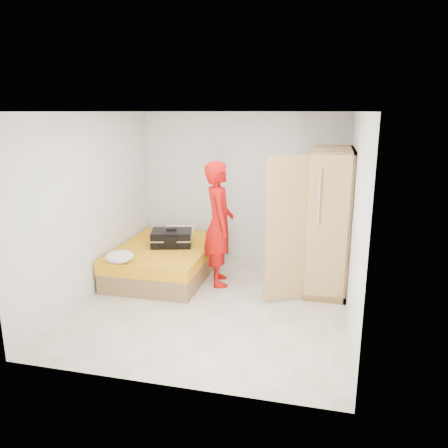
% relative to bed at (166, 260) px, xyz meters
% --- Properties ---
extents(room, '(4.00, 4.02, 2.60)m').
position_rel_bed_xyz_m(room, '(1.05, -0.83, 1.05)').
color(room, beige).
rests_on(room, ground).
extents(bed, '(1.42, 2.02, 0.50)m').
position_rel_bed_xyz_m(bed, '(0.00, 0.00, 0.00)').
color(bed, olive).
rests_on(bed, ground).
extents(wardrobe, '(1.12, 1.43, 2.10)m').
position_rel_bed_xyz_m(wardrobe, '(2.50, 0.02, 0.75)').
color(wardrobe, tan).
rests_on(wardrobe, ground).
extents(person, '(0.65, 0.80, 1.90)m').
position_rel_bed_xyz_m(person, '(0.93, -0.14, 0.70)').
color(person, red).
rests_on(person, ground).
extents(suitcase, '(0.75, 0.62, 0.28)m').
position_rel_bed_xyz_m(suitcase, '(0.11, 0.02, 0.37)').
color(suitcase, black).
rests_on(suitcase, bed).
extents(round_cushion, '(0.41, 0.41, 0.16)m').
position_rel_bed_xyz_m(round_cushion, '(-0.35, -0.90, 0.33)').
color(round_cushion, silver).
rests_on(round_cushion, bed).
extents(pillow, '(0.59, 0.37, 0.10)m').
position_rel_bed_xyz_m(pillow, '(-0.03, 0.85, 0.30)').
color(pillow, silver).
rests_on(pillow, bed).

